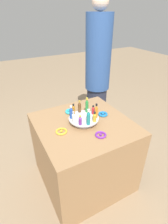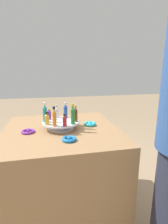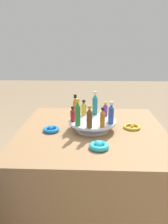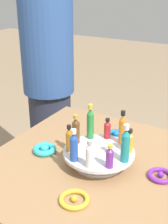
% 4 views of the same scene
% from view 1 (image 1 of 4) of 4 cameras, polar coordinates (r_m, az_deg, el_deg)
% --- Properties ---
extents(ground_plane, '(12.00, 12.00, 0.00)m').
position_cam_1_polar(ground_plane, '(2.10, -0.07, -20.38)').
color(ground_plane, '#997F60').
extents(party_table, '(0.84, 0.84, 0.73)m').
position_cam_1_polar(party_table, '(1.83, -0.08, -13.11)').
color(party_table, '#9E754C').
rests_on(party_table, ground_plane).
extents(display_stand, '(0.27, 0.27, 0.06)m').
position_cam_1_polar(display_stand, '(1.59, -0.09, -2.53)').
color(display_stand, silver).
rests_on(display_stand, party_table).
extents(bottle_clear, '(0.03, 0.03, 0.10)m').
position_cam_1_polar(bottle_clear, '(1.49, -3.44, -1.74)').
color(bottle_clear, silver).
rests_on(bottle_clear, display_stand).
extents(bottle_purple, '(0.03, 0.03, 0.09)m').
position_cam_1_polar(bottle_purple, '(1.46, -1.25, -2.76)').
color(bottle_purple, '#702D93').
rests_on(bottle_purple, display_stand).
extents(bottle_teal, '(0.03, 0.03, 0.14)m').
position_cam_1_polar(bottle_teal, '(1.45, 1.46, -1.83)').
color(bottle_teal, teal).
rests_on(bottle_teal, display_stand).
extents(bottle_gold, '(0.03, 0.03, 0.09)m').
position_cam_1_polar(bottle_gold, '(1.50, 3.47, -1.72)').
color(bottle_gold, gold).
rests_on(bottle_gold, display_stand).
extents(bottle_orange, '(0.03, 0.03, 0.14)m').
position_cam_1_polar(bottle_orange, '(1.55, 4.04, 0.23)').
color(bottle_orange, orange).
rests_on(bottle_orange, display_stand).
extents(bottle_red, '(0.03, 0.03, 0.09)m').
position_cam_1_polar(bottle_red, '(1.62, 3.01, 0.65)').
color(bottle_red, '#B21E23').
rests_on(bottle_red, display_stand).
extents(bottle_green, '(0.03, 0.03, 0.15)m').
position_cam_1_polar(bottle_green, '(1.63, 0.95, 2.15)').
color(bottle_green, '#288438').
rests_on(bottle_green, display_stand).
extents(bottle_brown, '(0.03, 0.03, 0.12)m').
position_cam_1_polar(bottle_brown, '(1.64, -1.46, 1.71)').
color(bottle_brown, brown).
rests_on(bottle_brown, display_stand).
extents(bottle_amber, '(0.03, 0.03, 0.11)m').
position_cam_1_polar(bottle_amber, '(1.60, -3.42, 0.79)').
color(bottle_amber, '#AD6B19').
rests_on(bottle_amber, display_stand).
extents(bottle_blue, '(0.03, 0.03, 0.12)m').
position_cam_1_polar(bottle_blue, '(1.54, -4.23, -0.17)').
color(bottle_blue, '#234CAD').
rests_on(bottle_blue, display_stand).
extents(ribbon_bow_teal, '(0.10, 0.10, 0.04)m').
position_cam_1_polar(ribbon_bow_teal, '(1.76, -4.62, 0.21)').
color(ribbon_bow_teal, '#2DB7CC').
rests_on(ribbon_bow_teal, party_table).
extents(ribbon_bow_gold, '(0.10, 0.10, 0.02)m').
position_cam_1_polar(ribbon_bow_gold, '(1.50, -7.39, -6.27)').
color(ribbon_bow_gold, gold).
rests_on(ribbon_bow_gold, party_table).
extents(ribbon_bow_purple, '(0.09, 0.09, 0.02)m').
position_cam_1_polar(ribbon_bow_purple, '(1.45, 5.47, -7.44)').
color(ribbon_bow_purple, purple).
rests_on(ribbon_bow_purple, party_table).
extents(ribbon_bow_blue, '(0.09, 0.09, 0.03)m').
position_cam_1_polar(ribbon_bow_blue, '(1.73, 6.21, -0.68)').
color(ribbon_bow_blue, blue).
rests_on(ribbon_bow_blue, party_table).
extents(person_figure, '(0.30, 0.30, 1.79)m').
position_cam_1_polar(person_figure, '(2.25, 4.41, 11.56)').
color(person_figure, '#282D42').
rests_on(person_figure, ground_plane).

